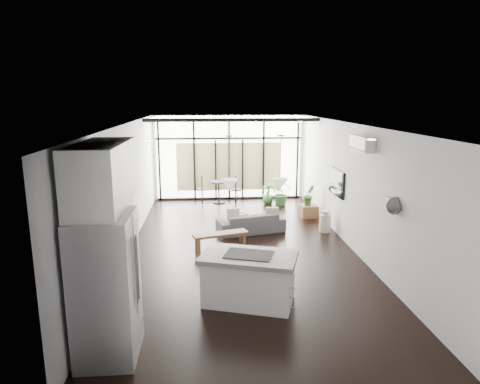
{
  "coord_description": "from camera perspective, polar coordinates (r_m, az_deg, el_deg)",
  "views": [
    {
      "loc": [
        -0.75,
        -9.18,
        3.35
      ],
      "look_at": [
        0.0,
        0.3,
        1.25
      ],
      "focal_mm": 32.0,
      "sensor_mm": 36.0,
      "label": 1
    }
  ],
  "objects": [
    {
      "name": "floor",
      "position": [
        9.8,
        0.14,
        -7.53
      ],
      "size": [
        5.0,
        10.0,
        0.0
      ],
      "primitive_type": "cube",
      "color": "black",
      "rests_on": "ground"
    },
    {
      "name": "ceiling",
      "position": [
        9.23,
        0.15,
        9.03
      ],
      "size": [
        5.0,
        10.0,
        0.0
      ],
      "primitive_type": "cube",
      "color": "silver",
      "rests_on": "ground"
    },
    {
      "name": "wall_left",
      "position": [
        9.55,
        -14.98,
        0.24
      ],
      "size": [
        0.02,
        10.0,
        2.8
      ],
      "primitive_type": "cube",
      "color": "silver",
      "rests_on": "ground"
    },
    {
      "name": "wall_right",
      "position": [
        9.93,
        14.67,
        0.72
      ],
      "size": [
        0.02,
        10.0,
        2.8
      ],
      "primitive_type": "cube",
      "color": "silver",
      "rests_on": "ground"
    },
    {
      "name": "wall_back",
      "position": [
        14.34,
        -1.48,
        4.62
      ],
      "size": [
        5.0,
        0.02,
        2.8
      ],
      "primitive_type": "cube",
      "color": "silver",
      "rests_on": "ground"
    },
    {
      "name": "wall_front",
      "position": [
        4.67,
        5.24,
        -12.24
      ],
      "size": [
        5.0,
        0.02,
        2.8
      ],
      "primitive_type": "cube",
      "color": "silver",
      "rests_on": "ground"
    },
    {
      "name": "glazing",
      "position": [
        14.22,
        -1.46,
        4.56
      ],
      "size": [
        5.0,
        0.2,
        2.8
      ],
      "primitive_type": "cube",
      "color": "black",
      "rests_on": "ground"
    },
    {
      "name": "skylight",
      "position": [
        13.22,
        -1.28,
        9.93
      ],
      "size": [
        4.7,
        1.9,
        0.06
      ],
      "primitive_type": "cube",
      "color": "silver",
      "rests_on": "ceiling"
    },
    {
      "name": "neighbour_building",
      "position": [
        14.33,
        -1.47,
        3.41
      ],
      "size": [
        3.5,
        0.02,
        1.6
      ],
      "primitive_type": "cube",
      "color": "beige",
      "rests_on": "ground"
    },
    {
      "name": "island",
      "position": [
        7.22,
        1.18,
        -11.49
      ],
      "size": [
        1.75,
        1.34,
        0.84
      ],
      "primitive_type": "cube",
      "rotation": [
        0.0,
        0.0,
        -0.31
      ],
      "color": "white",
      "rests_on": "floor"
    },
    {
      "name": "cooktop",
      "position": [
        7.05,
        1.19,
        -8.32
      ],
      "size": [
        0.89,
        0.72,
        0.01
      ],
      "primitive_type": "cube",
      "rotation": [
        0.0,
        0.0,
        -0.31
      ],
      "color": "black",
      "rests_on": "island"
    },
    {
      "name": "fridge",
      "position": [
        5.9,
        -17.39,
        -12.01
      ],
      "size": [
        0.75,
        0.93,
        1.93
      ],
      "primitive_type": "cube",
      "color": "#9F9FA4",
      "rests_on": "floor"
    },
    {
      "name": "appliance_column",
      "position": [
        6.59,
        -16.8,
        -8.07
      ],
      "size": [
        0.57,
        0.59,
        2.2
      ],
      "primitive_type": "cube",
      "color": "white",
      "rests_on": "floor"
    },
    {
      "name": "upper_cabinets",
      "position": [
        5.93,
        -17.83,
        2.15
      ],
      "size": [
        0.62,
        1.75,
        0.86
      ],
      "primitive_type": "cube",
      "color": "white",
      "rests_on": "wall_left"
    },
    {
      "name": "pendant_left",
      "position": [
        6.68,
        -1.43,
        0.96
      ],
      "size": [
        0.26,
        0.26,
        0.18
      ],
      "primitive_type": "cone",
      "color": "silver",
      "rests_on": "ceiling"
    },
    {
      "name": "pendant_right",
      "position": [
        6.76,
        5.35,
        1.06
      ],
      "size": [
        0.26,
        0.26,
        0.18
      ],
      "primitive_type": "cone",
      "color": "silver",
      "rests_on": "ceiling"
    },
    {
      "name": "sofa",
      "position": [
        10.87,
        1.46,
        -3.69
      ],
      "size": [
        1.76,
        0.89,
        0.66
      ],
      "primitive_type": "imported",
      "rotation": [
        0.0,
        0.0,
        3.39
      ],
      "color": "#4D4C4F",
      "rests_on": "floor"
    },
    {
      "name": "console_bench",
      "position": [
        9.66,
        -2.62,
        -6.6
      ],
      "size": [
        1.28,
        0.66,
        0.4
      ],
      "primitive_type": "cube",
      "rotation": [
        0.0,
        0.0,
        0.3
      ],
      "color": "brown",
      "rests_on": "floor"
    },
    {
      "name": "pouf",
      "position": [
        11.28,
        -0.23,
        -3.74
      ],
      "size": [
        0.52,
        0.52,
        0.41
      ],
      "primitive_type": "cylinder",
      "rotation": [
        0.0,
        0.0,
        -0.01
      ],
      "color": "beige",
      "rests_on": "floor"
    },
    {
      "name": "crate",
      "position": [
        12.41,
        9.1,
        -2.54
      ],
      "size": [
        0.51,
        0.51,
        0.35
      ],
      "primitive_type": "cube",
      "rotation": [
        0.0,
        0.0,
        0.09
      ],
      "color": "brown",
      "rests_on": "floor"
    },
    {
      "name": "plant_tall",
      "position": [
        13.71,
        5.52,
        -0.5
      ],
      "size": [
        0.89,
        0.93,
        0.58
      ],
      "primitive_type": "imported",
      "rotation": [
        0.0,
        0.0,
        0.35
      ],
      "color": "#326A2E",
      "rests_on": "floor"
    },
    {
      "name": "plant_med",
      "position": [
        13.8,
        3.75,
        -0.81
      ],
      "size": [
        0.64,
        0.78,
        0.38
      ],
      "primitive_type": "imported",
      "rotation": [
        0.0,
        0.0,
        -0.45
      ],
      "color": "#326A2E",
      "rests_on": "floor"
    },
    {
      "name": "plant_crate",
      "position": [
        12.33,
        9.15,
        -1.15
      ],
      "size": [
        0.48,
        0.67,
        0.27
      ],
      "primitive_type": "imported",
      "rotation": [
        0.0,
        0.0,
        0.28
      ],
      "color": "#326A2E",
      "rests_on": "crate"
    },
    {
      "name": "milk_can",
      "position": [
        11.11,
        11.3,
        -3.83
      ],
      "size": [
        0.3,
        0.3,
        0.56
      ],
      "primitive_type": "cylinder",
      "rotation": [
        0.0,
        0.0,
        -0.05
      ],
      "color": "beige",
      "rests_on": "floor"
    },
    {
      "name": "bistro_set",
      "position": [
        13.89,
        -2.83,
        -0.17
      ],
      "size": [
        1.39,
        0.71,
        0.64
      ],
      "primitive_type": "cube",
      "rotation": [
        0.0,
        0.0,
        -0.14
      ],
      "color": "black",
      "rests_on": "floor"
    },
    {
      "name": "tv",
      "position": [
        10.87,
        12.74,
        1.27
      ],
      "size": [
        0.05,
        1.1,
        0.65
      ],
      "primitive_type": "cube",
      "color": "black",
      "rests_on": "wall_right"
    },
    {
      "name": "ac_unit",
      "position": [
        8.99,
        15.97,
        6.23
      ],
      "size": [
        0.22,
        0.9,
        0.3
      ],
      "primitive_type": "cube",
      "color": "white",
      "rests_on": "wall_right"
    },
    {
      "name": "framed_art",
      "position": [
        9.03,
        -15.41,
        0.5
      ],
      "size": [
        0.04,
        0.7,
        0.9
      ],
      "primitive_type": "cube",
      "color": "black",
      "rests_on": "wall_left"
    }
  ]
}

